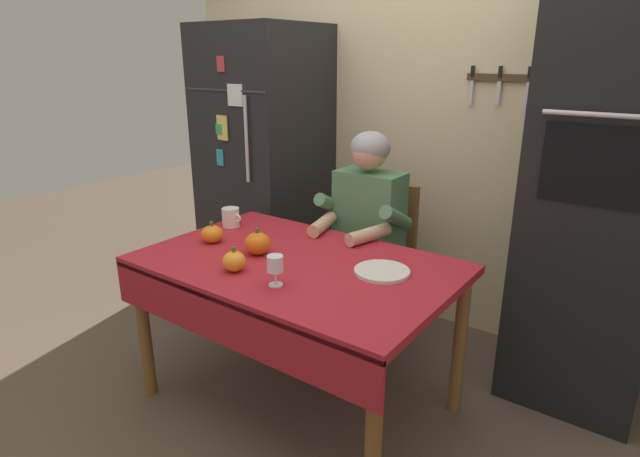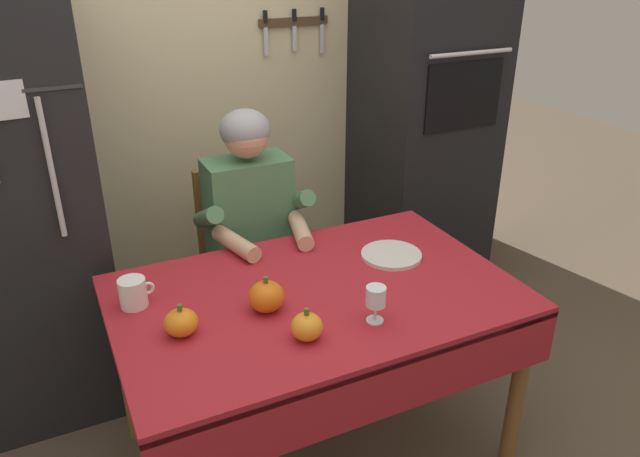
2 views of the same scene
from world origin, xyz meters
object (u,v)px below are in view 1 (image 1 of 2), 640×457
(wine_glass, at_px, (275,265))
(pumpkin_small, at_px, (212,234))
(serving_tray, at_px, (382,271))
(refrigerator, at_px, (265,168))
(wall_oven, at_px, (604,188))
(seated_person, at_px, (362,228))
(coffee_mug, at_px, (231,217))
(dining_table, at_px, (294,280))
(pumpkin_medium, at_px, (234,261))
(chair_behind_person, at_px, (378,256))
(pumpkin_large, at_px, (258,243))

(wine_glass, xyz_separation_m, pumpkin_small, (-0.58, 0.20, -0.04))
(wine_glass, bearing_deg, serving_tray, 51.60)
(refrigerator, distance_m, wine_glass, 1.53)
(wall_oven, bearing_deg, seated_person, -163.33)
(refrigerator, xyz_separation_m, serving_tray, (1.33, -0.76, -0.15))
(coffee_mug, distance_m, pumpkin_small, 0.25)
(refrigerator, relative_size, seated_person, 1.45)
(refrigerator, bearing_deg, pumpkin_small, -63.16)
(dining_table, distance_m, wine_glass, 0.30)
(wall_oven, bearing_deg, pumpkin_medium, -136.26)
(chair_behind_person, distance_m, serving_tray, 0.81)
(pumpkin_large, bearing_deg, refrigerator, 129.87)
(refrigerator, distance_m, coffee_mug, 0.78)
(wall_oven, xyz_separation_m, pumpkin_large, (-1.25, -0.94, -0.26))
(dining_table, bearing_deg, pumpkin_large, -175.39)
(pumpkin_small, relative_size, serving_tray, 0.45)
(chair_behind_person, bearing_deg, wine_glass, -83.98)
(wall_oven, xyz_separation_m, seated_person, (-1.06, -0.32, -0.31))
(pumpkin_medium, xyz_separation_m, pumpkin_small, (-0.34, 0.19, -0.00))
(dining_table, height_order, chair_behind_person, chair_behind_person)
(wall_oven, xyz_separation_m, wine_glass, (-0.96, -1.15, -0.22))
(coffee_mug, height_order, pumpkin_large, pumpkin_large)
(refrigerator, height_order, coffee_mug, refrigerator)
(wall_oven, relative_size, coffee_mug, 17.57)
(dining_table, xyz_separation_m, pumpkin_small, (-0.49, -0.03, 0.13))
(refrigerator, relative_size, pumpkin_medium, 16.34)
(dining_table, height_order, wine_glass, wine_glass)
(wall_oven, distance_m, pumpkin_small, 1.83)
(wall_oven, xyz_separation_m, coffee_mug, (-1.64, -0.72, -0.26))
(wall_oven, height_order, pumpkin_medium, wall_oven)
(coffee_mug, relative_size, serving_tray, 0.50)
(wall_oven, xyz_separation_m, chair_behind_person, (-1.06, -0.13, -0.54))
(dining_table, relative_size, seated_person, 1.12)
(pumpkin_small, height_order, serving_tray, pumpkin_small)
(wall_oven, distance_m, seated_person, 1.15)
(wine_glass, bearing_deg, pumpkin_small, 160.91)
(seated_person, xyz_separation_m, pumpkin_large, (-0.18, -0.62, 0.06))
(seated_person, bearing_deg, wine_glass, -82.63)
(refrigerator, relative_size, pumpkin_small, 16.75)
(chair_behind_person, relative_size, wine_glass, 7.29)
(dining_table, relative_size, wine_glass, 10.97)
(seated_person, relative_size, pumpkin_small, 11.59)
(coffee_mug, relative_size, pumpkin_large, 0.94)
(seated_person, bearing_deg, pumpkin_medium, -98.99)
(pumpkin_medium, distance_m, pumpkin_small, 0.39)
(dining_table, height_order, pumpkin_large, pumpkin_large)
(dining_table, xyz_separation_m, chair_behind_person, (-0.01, 0.79, -0.14))
(coffee_mug, xyz_separation_m, wine_glass, (0.69, -0.43, 0.04))
(wine_glass, bearing_deg, coffee_mug, 147.72)
(pumpkin_small, bearing_deg, chair_behind_person, 60.04)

